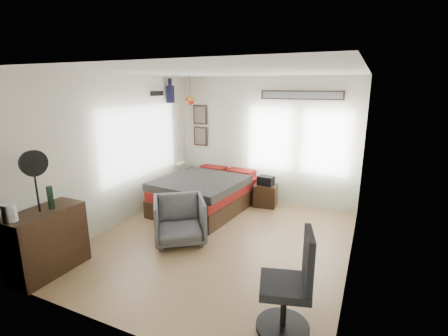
{
  "coord_description": "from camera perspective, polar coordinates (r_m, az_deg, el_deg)",
  "views": [
    {
      "loc": [
        2.13,
        -4.42,
        2.5
      ],
      "look_at": [
        -0.1,
        0.4,
        1.15
      ],
      "focal_mm": 26.0,
      "sensor_mm": 36.0,
      "label": 1
    }
  ],
  "objects": [
    {
      "name": "ground_plane",
      "position": [
        5.51,
        -0.83,
        -12.79
      ],
      "size": [
        4.0,
        4.5,
        0.01
      ],
      "primitive_type": "cube",
      "color": "#94754C"
    },
    {
      "name": "room_shell",
      "position": [
        5.18,
        -0.77,
        4.4
      ],
      "size": [
        4.02,
        4.52,
        2.71
      ],
      "color": "beige",
      "rests_on": "ground_plane"
    },
    {
      "name": "wall_decor",
      "position": [
        7.16,
        -2.09,
        11.04
      ],
      "size": [
        3.55,
        1.32,
        1.44
      ],
      "color": "#412A1D",
      "rests_on": "room_shell"
    },
    {
      "name": "bed",
      "position": [
        6.77,
        -3.15,
        -4.41
      ],
      "size": [
        1.71,
        2.29,
        0.69
      ],
      "rotation": [
        0.0,
        0.0,
        -0.1
      ],
      "color": "#332114",
      "rests_on": "ground_plane"
    },
    {
      "name": "dresser",
      "position": [
        5.11,
        -28.76,
        -11.27
      ],
      "size": [
        0.48,
        1.0,
        0.9
      ],
      "primitive_type": "cube",
      "color": "#332114",
      "rests_on": "ground_plane"
    },
    {
      "name": "armchair",
      "position": [
        5.41,
        -7.83,
        -9.02
      ],
      "size": [
        1.13,
        1.14,
        0.75
      ],
      "primitive_type": "imported",
      "rotation": [
        0.0,
        0.0,
        0.63
      ],
      "color": "#515153",
      "rests_on": "ground_plane"
    },
    {
      "name": "nightstand",
      "position": [
        6.98,
        7.29,
        -4.81
      ],
      "size": [
        0.51,
        0.43,
        0.47
      ],
      "primitive_type": "cube",
      "rotation": [
        0.0,
        0.0,
        0.12
      ],
      "color": "#332114",
      "rests_on": "ground_plane"
    },
    {
      "name": "task_chair",
      "position": [
        3.6,
        11.62,
        -20.55
      ],
      "size": [
        0.62,
        0.62,
        1.13
      ],
      "rotation": [
        0.0,
        0.0,
        0.28
      ],
      "color": "black",
      "rests_on": "ground_plane"
    },
    {
      "name": "kettle",
      "position": [
        4.72,
        -33.55,
        -6.58
      ],
      "size": [
        0.19,
        0.17,
        0.22
      ],
      "rotation": [
        0.0,
        0.0,
        0.41
      ],
      "color": "silver",
      "rests_on": "dresser"
    },
    {
      "name": "bottle",
      "position": [
        4.9,
        -28.22,
        -4.62
      ],
      "size": [
        0.08,
        0.08,
        0.31
      ],
      "primitive_type": "cylinder",
      "color": "black",
      "rests_on": "dresser"
    },
    {
      "name": "stand_fan",
      "position": [
        4.73,
        -30.49,
        0.58
      ],
      "size": [
        0.15,
        0.34,
        0.83
      ],
      "rotation": [
        0.0,
        0.0,
        -0.2
      ],
      "color": "black",
      "rests_on": "dresser"
    },
    {
      "name": "black_bag",
      "position": [
        6.88,
        7.37,
        -2.21
      ],
      "size": [
        0.35,
        0.25,
        0.19
      ],
      "primitive_type": "cube",
      "rotation": [
        0.0,
        0.0,
        -0.14
      ],
      "color": "black",
      "rests_on": "nightstand"
    }
  ]
}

